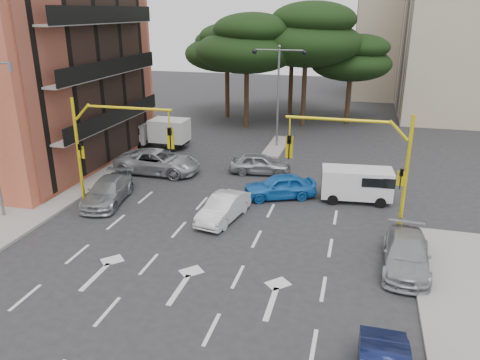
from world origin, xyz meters
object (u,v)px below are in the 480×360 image
at_px(signal_mast_right, 367,157).
at_px(car_blue_compact, 280,186).
at_px(car_white_hatch, 224,208).
at_px(car_silver_cross_a, 158,162).
at_px(street_lamp_center, 278,79).
at_px(car_silver_wagon, 108,191).
at_px(car_silver_cross_b, 260,164).
at_px(van_white, 356,185).
at_px(car_silver_parked, 406,254).
at_px(signal_mast_left, 106,138).
at_px(box_truck_a, 160,133).

xyz_separation_m(signal_mast_right, car_blue_compact, (-4.68, 3.51, -3.17)).
distance_m(car_white_hatch, car_silver_cross_a, 8.82).
bearing_deg(car_blue_compact, street_lamp_center, 168.13).
height_order(signal_mast_right, car_silver_cross_a, signal_mast_right).
bearing_deg(car_silver_wagon, signal_mast_right, -10.41).
xyz_separation_m(car_silver_cross_a, car_silver_cross_b, (6.66, 1.64, -0.09)).
bearing_deg(signal_mast_right, car_silver_wagon, 178.68).
height_order(car_white_hatch, van_white, van_white).
bearing_deg(car_white_hatch, van_white, 44.30).
xyz_separation_m(street_lamp_center, car_silver_wagon, (-7.21, -13.69, -4.74)).
bearing_deg(car_blue_compact, car_white_hatch, -54.63).
bearing_deg(car_silver_wagon, car_white_hatch, -13.84).
distance_m(car_silver_cross_b, car_silver_parked, 13.54).
relative_size(signal_mast_left, car_silver_wagon, 1.28).
xyz_separation_m(car_white_hatch, car_silver_parked, (8.87, -2.75, 0.01)).
relative_size(signal_mast_right, street_lamp_center, 0.77).
bearing_deg(signal_mast_left, signal_mast_right, 0.00).
distance_m(car_blue_compact, car_silver_cross_b, 4.43).
bearing_deg(signal_mast_right, street_lamp_center, 115.91).
relative_size(street_lamp_center, box_truck_a, 1.63).
bearing_deg(car_silver_cross_a, car_blue_compact, -104.42).
relative_size(car_white_hatch, car_blue_compact, 0.96).
bearing_deg(car_white_hatch, signal_mast_left, -171.78).
bearing_deg(signal_mast_left, car_blue_compact, 21.45).
bearing_deg(car_silver_parked, signal_mast_left, 171.53).
distance_m(signal_mast_left, car_silver_cross_a, 6.58).
xyz_separation_m(car_blue_compact, box_truck_a, (-11.12, 8.09, 0.46)).
height_order(car_silver_cross_a, car_silver_parked, car_silver_cross_a).
bearing_deg(car_silver_cross_b, car_silver_wagon, 127.20).
relative_size(car_silver_parked, box_truck_a, 0.98).
distance_m(car_blue_compact, car_silver_wagon, 9.86).
relative_size(street_lamp_center, car_white_hatch, 1.94).
bearing_deg(car_white_hatch, car_blue_compact, 69.15).
relative_size(car_white_hatch, van_white, 1.02).
bearing_deg(signal_mast_right, signal_mast_left, 180.00).
bearing_deg(car_silver_parked, car_silver_wagon, 170.68).
xyz_separation_m(car_silver_cross_a, car_silver_parked, (15.28, -8.80, -0.12)).
distance_m(signal_mast_left, street_lamp_center, 15.65).
distance_m(street_lamp_center, car_silver_cross_a, 11.50).
relative_size(car_blue_compact, car_silver_wagon, 0.89).
distance_m(car_blue_compact, van_white, 4.36).
bearing_deg(signal_mast_left, street_lamp_center, 64.09).
bearing_deg(car_blue_compact, car_silver_cross_a, -128.04).
bearing_deg(car_white_hatch, car_silver_cross_a, 147.08).
bearing_deg(signal_mast_right, box_truck_a, 143.72).
xyz_separation_m(signal_mast_right, car_silver_parked, (1.90, -3.01, -3.21)).
xyz_separation_m(signal_mast_right, car_silver_wagon, (-14.01, 0.32, -3.20)).
bearing_deg(car_blue_compact, van_white, 75.33).
bearing_deg(car_blue_compact, car_silver_cross_b, -175.88).
bearing_deg(van_white, car_blue_compact, -87.02).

